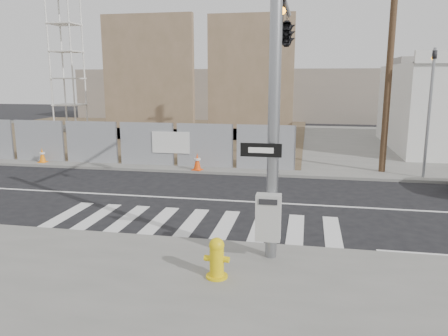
% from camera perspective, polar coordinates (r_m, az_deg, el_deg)
% --- Properties ---
extents(ground, '(100.00, 100.00, 0.00)m').
position_cam_1_polar(ground, '(15.21, -1.77, -4.17)').
color(ground, black).
rests_on(ground, ground).
extents(sidewalk_far, '(50.00, 20.00, 0.12)m').
position_cam_1_polar(sidewalk_far, '(28.75, 4.37, 3.46)').
color(sidewalk_far, slate).
rests_on(sidewalk_far, ground).
extents(signal_pole, '(0.96, 5.87, 7.00)m').
position_cam_1_polar(signal_pole, '(12.27, 7.72, 14.51)').
color(signal_pole, gray).
rests_on(signal_pole, sidewalk_near).
extents(far_signal_pole, '(0.16, 0.20, 5.60)m').
position_cam_1_polar(far_signal_pole, '(19.48, 25.39, 8.59)').
color(far_signal_pole, gray).
rests_on(far_signal_pole, sidewalk_far).
extents(chain_link_fence, '(24.60, 0.04, 2.00)m').
position_cam_1_polar(chain_link_fence, '(23.57, -23.38, 3.32)').
color(chain_link_fence, gray).
rests_on(chain_link_fence, sidewalk_far).
extents(concrete_wall_left, '(6.00, 1.30, 8.00)m').
position_cam_1_polar(concrete_wall_left, '(29.22, -9.73, 9.99)').
color(concrete_wall_left, brown).
rests_on(concrete_wall_left, sidewalk_far).
extents(concrete_wall_right, '(5.50, 1.30, 8.00)m').
position_cam_1_polar(concrete_wall_right, '(28.61, 3.48, 10.10)').
color(concrete_wall_right, brown).
rests_on(concrete_wall_right, sidewalk_far).
extents(crane_tower, '(2.60, 2.60, 18.15)m').
position_cam_1_polar(crane_tower, '(36.53, -20.24, 18.65)').
color(crane_tower, slate).
rests_on(crane_tower, sidewalk_far).
extents(utility_pole_right, '(1.60, 0.28, 10.00)m').
position_cam_1_polar(utility_pole_right, '(20.07, 20.92, 13.94)').
color(utility_pole_right, '#4F3824').
rests_on(utility_pole_right, sidewalk_far).
extents(fire_hydrant, '(0.53, 0.50, 0.86)m').
position_cam_1_polar(fire_hydrant, '(9.11, -0.96, -11.67)').
color(fire_hydrant, yellow).
rests_on(fire_hydrant, sidewalk_near).
extents(traffic_cone_b, '(0.38, 0.38, 0.70)m').
position_cam_1_polar(traffic_cone_b, '(23.00, -22.65, 1.54)').
color(traffic_cone_b, orange).
rests_on(traffic_cone_b, sidewalk_far).
extents(traffic_cone_c, '(0.49, 0.49, 0.76)m').
position_cam_1_polar(traffic_cone_c, '(23.09, -18.80, 1.92)').
color(traffic_cone_c, orange).
rests_on(traffic_cone_c, sidewalk_far).
extents(traffic_cone_d, '(0.49, 0.49, 0.77)m').
position_cam_1_polar(traffic_cone_d, '(19.45, -3.51, 0.81)').
color(traffic_cone_d, '#F5480C').
rests_on(traffic_cone_d, sidewalk_far).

